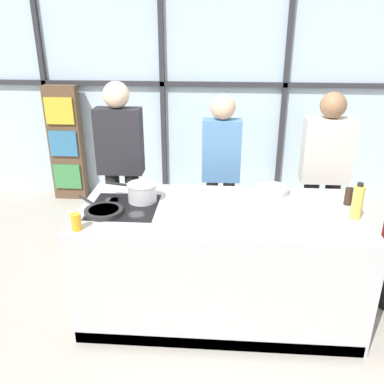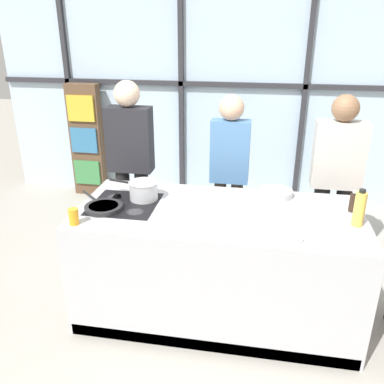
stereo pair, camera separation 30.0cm
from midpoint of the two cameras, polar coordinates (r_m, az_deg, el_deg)
name	(u,v)px [view 1 (the left image)]	position (r m, az deg, el deg)	size (l,w,h in m)	color
ground_plane	(217,307)	(3.62, 1.13, -15.93)	(18.00, 18.00, 0.00)	#ADA89E
back_window_wall	(223,95)	(5.32, 2.70, 13.47)	(6.40, 0.10, 2.80)	silver
bookshelf	(66,144)	(5.72, -18.74, 6.38)	(0.43, 0.19, 1.53)	brown
demo_island	(219,261)	(3.35, 1.16, -9.76)	(2.19, 0.99, 0.92)	#B7BABF
spectator_far_left	(121,160)	(4.07, -12.08, 4.38)	(0.44, 0.25, 1.77)	black
spectator_center_left	(221,166)	(3.93, 1.94, 3.64)	(0.37, 0.23, 1.66)	#47382D
spectator_center_right	(325,170)	(4.02, 16.11, 2.95)	(0.45, 0.24, 1.69)	black
frying_pan	(103,211)	(3.17, -15.04, -2.60)	(0.43, 0.41, 0.04)	#232326
saucepan	(142,192)	(3.29, -9.64, -0.04)	(0.43, 0.24, 0.15)	silver
white_plate	(291,231)	(2.85, 10.76, -5.51)	(0.25, 0.25, 0.01)	white
mixing_bowl	(272,189)	(3.46, 8.78, 0.31)	(0.27, 0.27, 0.06)	silver
oil_bottle	(357,202)	(3.13, 19.72, -1.34)	(0.08, 0.08, 0.28)	#E0CC4C
pepper_grinder	(349,195)	(3.36, 18.77, -0.50)	(0.06, 0.06, 0.18)	#332319
juice_glass_near	(76,222)	(2.96, -18.77, -4.06)	(0.07, 0.07, 0.12)	orange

